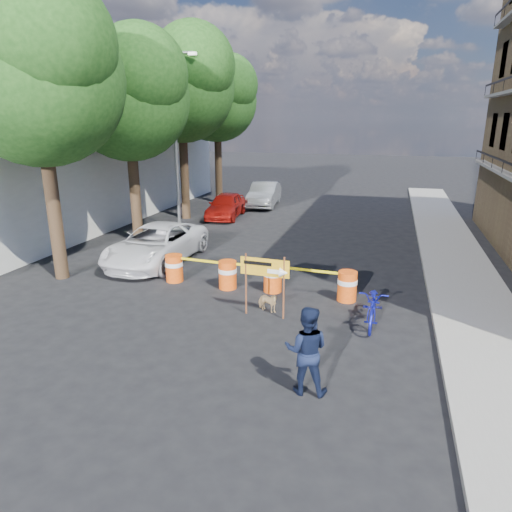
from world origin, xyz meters
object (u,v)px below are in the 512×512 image
Objects in this scene: sedan_red at (226,205)px; suv_white at (156,244)px; barrel_far_right at (347,286)px; dog at (267,302)px; pedestrian at (306,350)px; detour_sign at (271,273)px; barrel_far_left at (174,268)px; barrel_mid_right at (273,277)px; barrel_mid_left at (228,274)px; bicycle at (375,288)px; sedan_silver at (264,194)px.

suv_white is at bearing -93.80° from sedan_red.
barrel_far_right is 1.32× the size of dog.
barrel_far_right is at bearing -12.92° from suv_white.
pedestrian is 9.67m from suv_white.
barrel_far_left is at bearing 156.31° from detour_sign.
dog is (-1.72, 3.53, -0.61)m from pedestrian.
barrel_mid_right is 11.24m from sedan_red.
dog is at bearing -40.30° from barrel_mid_left.
detour_sign is 2.71m from bicycle.
sedan_red is (-1.82, 9.99, 0.20)m from barrel_far_left.
barrel_mid_left is at bearing -84.78° from sedan_silver.
pedestrian is (1.55, -3.20, -0.37)m from detour_sign.
sedan_red reaches higher than barrel_far_right.
barrel_far_left is 1.00× the size of barrel_mid_left.
barrel_far_right is at bearing 0.34° from barrel_mid_left.
bicycle is at bearing -26.76° from barrel_mid_right.
pedestrian is at bearing -68.89° from barrel_mid_right.
barrel_far_left is at bearing -92.43° from sedan_silver.
pedestrian is (1.96, -5.09, 0.43)m from barrel_mid_right.
detour_sign reaches higher than dog.
barrel_mid_left is 4.78m from bicycle.
bicycle is at bearing -60.92° from barrel_far_right.
barrel_mid_left is 1.32× the size of dog.
pedestrian is at bearing -61.36° from detour_sign.
pedestrian is at bearing -43.40° from suv_white.
sedan_silver reaches higher than barrel_far_right.
barrel_mid_right is at bearing 177.21° from barrel_far_right.
sedan_red is (-7.46, 10.09, 0.20)m from barrel_far_right.
bicycle reaches higher than barrel_far_left.
barrel_far_left reaches higher than dog.
sedan_silver is at bearing 68.91° from sedan_red.
bicycle is at bearing -17.48° from barrel_mid_left.
sedan_red is (-5.42, 11.54, 0.38)m from dog.
sedan_silver reaches higher than dog.
barrel_far_left is at bearing -48.09° from pedestrian.
pedestrian is at bearing -70.29° from sedan_red.
barrel_mid_right is 0.18× the size of suv_white.
sedan_red is at bearing 44.76° from dog.
pedestrian reaches higher than sedan_red.
bicycle reaches higher than barrel_mid_left.
bicycle is (0.81, -1.45, 0.54)m from barrel_far_right.
barrel_far_left is at bearing -46.56° from suv_white.
suv_white is at bearing 152.00° from barrel_mid_left.
detour_sign reaches higher than sedan_silver.
barrel_far_right is at bearing -2.79° from barrel_mid_right.
detour_sign is (3.76, -1.87, 0.80)m from barrel_far_left.
pedestrian reaches higher than barrel_far_right.
barrel_far_right is 0.44× the size of bicycle.
suv_white is (-4.91, 1.71, 0.23)m from barrel_mid_right.
sedan_red is at bearing 118.00° from detour_sign.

